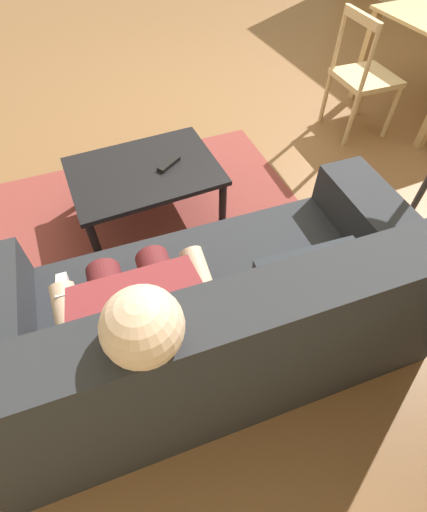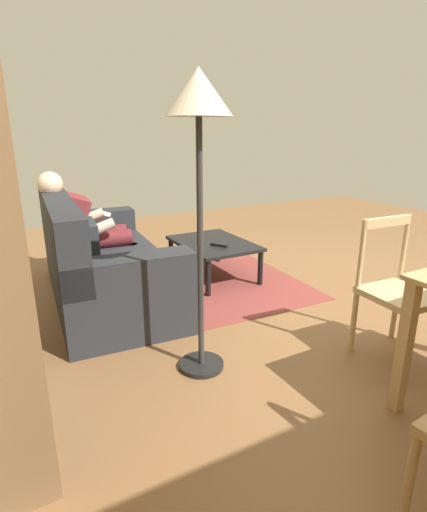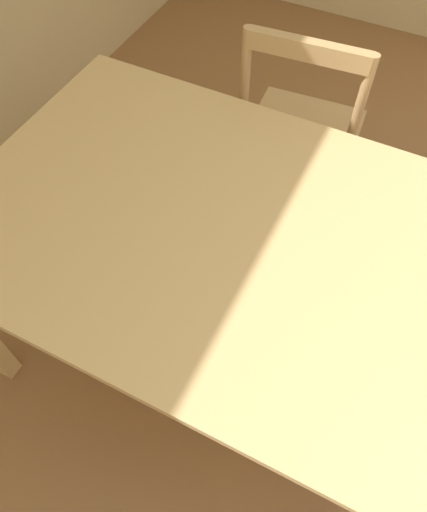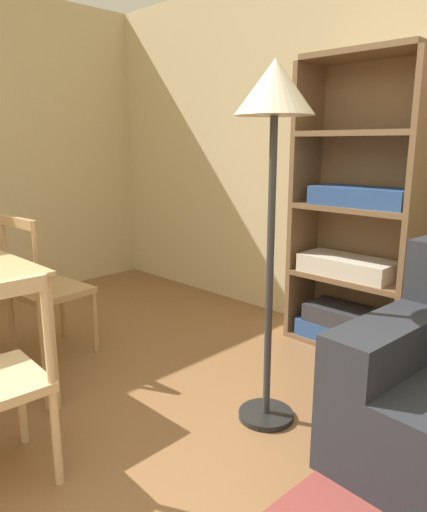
{
  "view_description": "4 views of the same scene",
  "coord_description": "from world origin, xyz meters",
  "px_view_note": "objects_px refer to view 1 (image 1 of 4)",
  "views": [
    {
      "loc": [
        1.47,
        2.64,
        1.79
      ],
      "look_at": [
        1.1,
        1.82,
        0.7
      ],
      "focal_mm": 26.31,
      "sensor_mm": 36.0,
      "label": 1
    },
    {
      "loc": [
        -2.28,
        2.64,
        1.44
      ],
      "look_at": [
        1.1,
        0.76,
        0.22
      ],
      "focal_mm": 28.64,
      "sensor_mm": 36.0,
      "label": 2
    },
    {
      "loc": [
        -1.42,
        -0.25,
        1.75
      ],
      "look_at": [
        -1.78,
        0.46,
        0.6
      ],
      "focal_mm": 34.23,
      "sensor_mm": 36.0,
      "label": 3
    },
    {
      "loc": [
        1.07,
        -0.15,
        1.38
      ],
      "look_at": [
        -0.34,
        1.29,
        0.9
      ],
      "focal_mm": 33.62,
      "sensor_mm": 36.0,
      "label": 4
    }
  ],
  "objects_px": {
    "coffee_table": "(144,175)",
    "dining_chair_facing_couch": "(363,77)",
    "person_lounging": "(143,322)",
    "tv_remote": "(169,164)",
    "couch": "(220,321)"
  },
  "relations": [
    {
      "from": "person_lounging",
      "to": "dining_chair_facing_couch",
      "type": "distance_m",
      "value": 2.62
    },
    {
      "from": "couch",
      "to": "person_lounging",
      "type": "distance_m",
      "value": 0.4
    },
    {
      "from": "coffee_table",
      "to": "dining_chair_facing_couch",
      "type": "distance_m",
      "value": 1.89
    },
    {
      "from": "person_lounging",
      "to": "dining_chair_facing_couch",
      "type": "xyz_separation_m",
      "value": [
        -2.18,
        -1.44,
        -0.12
      ]
    },
    {
      "from": "tv_remote",
      "to": "dining_chair_facing_couch",
      "type": "distance_m",
      "value": 1.74
    },
    {
      "from": "couch",
      "to": "tv_remote",
      "type": "relative_size",
      "value": 11.82
    },
    {
      "from": "couch",
      "to": "person_lounging",
      "type": "height_order",
      "value": "person_lounging"
    },
    {
      "from": "person_lounging",
      "to": "couch",
      "type": "bearing_deg",
      "value": -178.65
    },
    {
      "from": "person_lounging",
      "to": "dining_chair_facing_couch",
      "type": "height_order",
      "value": "person_lounging"
    },
    {
      "from": "coffee_table",
      "to": "dining_chair_facing_couch",
      "type": "height_order",
      "value": "dining_chair_facing_couch"
    },
    {
      "from": "person_lounging",
      "to": "dining_chair_facing_couch",
      "type": "relative_size",
      "value": 1.21
    },
    {
      "from": "tv_remote",
      "to": "dining_chair_facing_couch",
      "type": "xyz_separation_m",
      "value": [
        -1.71,
        -0.33,
        0.07
      ]
    },
    {
      "from": "person_lounging",
      "to": "tv_remote",
      "type": "height_order",
      "value": "person_lounging"
    },
    {
      "from": "person_lounging",
      "to": "dining_chair_facing_couch",
      "type": "bearing_deg",
      "value": -146.55
    },
    {
      "from": "coffee_table",
      "to": "couch",
      "type": "bearing_deg",
      "value": 90.12
    }
  ]
}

